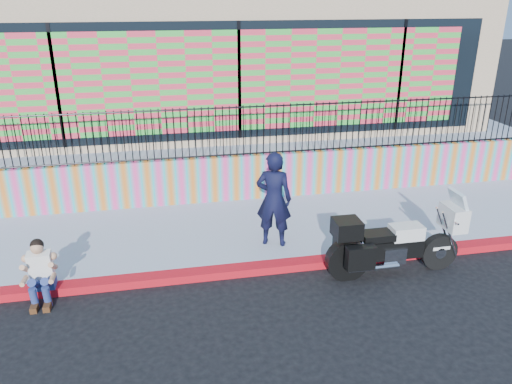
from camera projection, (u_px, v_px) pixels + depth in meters
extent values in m
plane|color=black|center=(277.00, 270.00, 9.36)|extent=(90.00, 90.00, 0.00)
cube|color=#9F0B0D|center=(277.00, 266.00, 9.34)|extent=(16.00, 0.30, 0.15)
cube|color=#99A3B8|center=(260.00, 229.00, 10.84)|extent=(16.00, 3.00, 0.15)
cube|color=#E93D8A|center=(246.00, 177.00, 12.07)|extent=(16.00, 0.20, 1.10)
cube|color=#99A3B8|center=(219.00, 128.00, 16.74)|extent=(16.00, 10.00, 1.25)
cube|color=tan|center=(218.00, 48.00, 15.59)|extent=(14.00, 8.00, 4.00)
cube|color=black|center=(239.00, 81.00, 12.07)|extent=(12.60, 0.04, 2.80)
cube|color=#E2324B|center=(239.00, 82.00, 12.05)|extent=(11.48, 0.02, 2.40)
cylinder|color=black|center=(439.00, 252.00, 9.30)|extent=(0.70, 0.15, 0.70)
cylinder|color=black|center=(347.00, 261.00, 8.97)|extent=(0.70, 0.15, 0.70)
cube|color=black|center=(395.00, 247.00, 9.07)|extent=(1.01, 0.30, 0.36)
cube|color=silver|center=(391.00, 253.00, 9.10)|extent=(0.42, 0.36, 0.32)
cube|color=silver|center=(406.00, 232.00, 8.99)|extent=(0.58, 0.34, 0.25)
cube|color=black|center=(377.00, 236.00, 8.90)|extent=(0.58, 0.36, 0.13)
cube|color=silver|center=(453.00, 217.00, 9.08)|extent=(0.32, 0.55, 0.45)
cube|color=silver|center=(458.00, 200.00, 8.96)|extent=(0.19, 0.49, 0.36)
cube|color=black|center=(347.00, 228.00, 8.72)|extent=(0.47, 0.45, 0.32)
cube|color=black|center=(360.00, 258.00, 8.61)|extent=(0.51, 0.19, 0.42)
cube|color=black|center=(347.00, 241.00, 9.19)|extent=(0.51, 0.19, 0.42)
cube|color=silver|center=(439.00, 247.00, 9.26)|extent=(0.34, 0.17, 0.06)
imported|color=black|center=(274.00, 199.00, 9.69)|extent=(0.82, 0.69, 1.92)
cube|color=navy|center=(45.00, 282.00, 8.51)|extent=(0.36, 0.28, 0.18)
cube|color=white|center=(41.00, 266.00, 8.34)|extent=(0.38, 0.27, 0.54)
sphere|color=tan|center=(37.00, 248.00, 8.18)|extent=(0.21, 0.21, 0.21)
cube|color=#472814|center=(35.00, 307.00, 8.16)|extent=(0.11, 0.26, 0.10)
cube|color=#472814|center=(48.00, 306.00, 8.20)|extent=(0.11, 0.26, 0.10)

